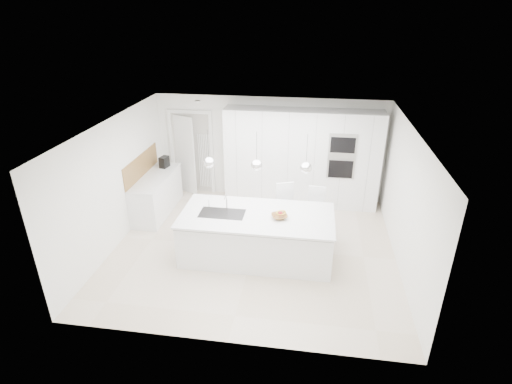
# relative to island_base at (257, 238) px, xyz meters

# --- Properties ---
(floor) EXTENTS (5.50, 5.50, 0.00)m
(floor) POSITION_rel_island_base_xyz_m (-0.10, 0.30, -0.43)
(floor) COLOR beige
(floor) RESTS_ON ground
(wall_back) EXTENTS (5.50, 0.00, 5.50)m
(wall_back) POSITION_rel_island_base_xyz_m (-0.10, 2.80, 0.82)
(wall_back) COLOR white
(wall_back) RESTS_ON ground
(wall_left) EXTENTS (0.00, 5.00, 5.00)m
(wall_left) POSITION_rel_island_base_xyz_m (-2.85, 0.30, 0.82)
(wall_left) COLOR white
(wall_left) RESTS_ON ground
(ceiling) EXTENTS (5.50, 5.50, 0.00)m
(ceiling) POSITION_rel_island_base_xyz_m (-0.10, 0.30, 2.07)
(ceiling) COLOR white
(ceiling) RESTS_ON wall_back
(tall_cabinets) EXTENTS (3.60, 0.60, 2.30)m
(tall_cabinets) POSITION_rel_island_base_xyz_m (0.70, 2.50, 0.72)
(tall_cabinets) COLOR white
(tall_cabinets) RESTS_ON floor
(oven_stack) EXTENTS (0.62, 0.04, 1.05)m
(oven_stack) POSITION_rel_island_base_xyz_m (1.60, 2.19, 0.92)
(oven_stack) COLOR #A5A5A8
(oven_stack) RESTS_ON tall_cabinets
(doorway_frame) EXTENTS (1.11, 0.08, 2.13)m
(doorway_frame) POSITION_rel_island_base_xyz_m (-2.05, 2.77, 0.59)
(doorway_frame) COLOR white
(doorway_frame) RESTS_ON floor
(hallway_door) EXTENTS (0.76, 0.38, 2.00)m
(hallway_door) POSITION_rel_island_base_xyz_m (-2.30, 2.72, 0.57)
(hallway_door) COLOR white
(hallway_door) RESTS_ON floor
(radiator) EXTENTS (0.32, 0.04, 1.40)m
(radiator) POSITION_rel_island_base_xyz_m (-1.73, 2.76, 0.42)
(radiator) COLOR white
(radiator) RESTS_ON floor
(left_base_cabinets) EXTENTS (0.60, 1.80, 0.86)m
(left_base_cabinets) POSITION_rel_island_base_xyz_m (-2.55, 1.50, 0.00)
(left_base_cabinets) COLOR white
(left_base_cabinets) RESTS_ON floor
(left_worktop) EXTENTS (0.62, 1.82, 0.04)m
(left_worktop) POSITION_rel_island_base_xyz_m (-2.55, 1.50, 0.45)
(left_worktop) COLOR white
(left_worktop) RESTS_ON left_base_cabinets
(oak_backsplash) EXTENTS (0.02, 1.80, 0.50)m
(oak_backsplash) POSITION_rel_island_base_xyz_m (-2.84, 1.50, 0.72)
(oak_backsplash) COLOR olive
(oak_backsplash) RESTS_ON wall_left
(island_base) EXTENTS (2.80, 1.20, 0.86)m
(island_base) POSITION_rel_island_base_xyz_m (0.00, 0.00, 0.00)
(island_base) COLOR white
(island_base) RESTS_ON floor
(island_worktop) EXTENTS (2.84, 1.40, 0.04)m
(island_worktop) POSITION_rel_island_base_xyz_m (0.00, 0.05, 0.45)
(island_worktop) COLOR white
(island_worktop) RESTS_ON island_base
(island_sink) EXTENTS (0.84, 0.44, 0.18)m
(island_sink) POSITION_rel_island_base_xyz_m (-0.65, -0.00, 0.39)
(island_sink) COLOR #3F3F42
(island_sink) RESTS_ON island_worktop
(island_tap) EXTENTS (0.02, 0.02, 0.30)m
(island_tap) POSITION_rel_island_base_xyz_m (-0.60, 0.20, 0.62)
(island_tap) COLOR white
(island_tap) RESTS_ON island_worktop
(pendant_left) EXTENTS (0.20, 0.20, 0.20)m
(pendant_left) POSITION_rel_island_base_xyz_m (-0.85, -0.00, 1.47)
(pendant_left) COLOR white
(pendant_left) RESTS_ON ceiling
(pendant_mid) EXTENTS (0.20, 0.20, 0.20)m
(pendant_mid) POSITION_rel_island_base_xyz_m (-0.00, -0.00, 1.47)
(pendant_mid) COLOR white
(pendant_mid) RESTS_ON ceiling
(pendant_right) EXTENTS (0.20, 0.20, 0.20)m
(pendant_right) POSITION_rel_island_base_xyz_m (0.85, -0.00, 1.47)
(pendant_right) COLOR white
(pendant_right) RESTS_ON ceiling
(fruit_bowl) EXTENTS (0.37, 0.37, 0.07)m
(fruit_bowl) POSITION_rel_island_base_xyz_m (0.42, -0.02, 0.51)
(fruit_bowl) COLOR olive
(fruit_bowl) RESTS_ON island_worktop
(espresso_machine) EXTENTS (0.21, 0.27, 0.26)m
(espresso_machine) POSITION_rel_island_base_xyz_m (-2.53, 2.09, 0.60)
(espresso_machine) COLOR black
(espresso_machine) RESTS_ON left_worktop
(bar_stool_left) EXTENTS (0.54, 0.63, 1.16)m
(bar_stool_left) POSITION_rel_island_base_xyz_m (0.44, 0.82, 0.15)
(bar_stool_left) COLOR white
(bar_stool_left) RESTS_ON floor
(bar_stool_right) EXTENTS (0.40, 0.53, 1.10)m
(bar_stool_right) POSITION_rel_island_base_xyz_m (1.09, 0.88, 0.12)
(bar_stool_right) COLOR white
(bar_stool_right) RESTS_ON floor
(apple_a) EXTENTS (0.07, 0.07, 0.07)m
(apple_a) POSITION_rel_island_base_xyz_m (0.43, 0.03, 0.54)
(apple_a) COLOR red
(apple_a) RESTS_ON fruit_bowl
(apple_b) EXTENTS (0.08, 0.08, 0.08)m
(apple_b) POSITION_rel_island_base_xyz_m (0.44, 0.03, 0.54)
(apple_b) COLOR red
(apple_b) RESTS_ON fruit_bowl
(banana_bunch) EXTENTS (0.21, 0.16, 0.19)m
(banana_bunch) POSITION_rel_island_base_xyz_m (0.45, -0.00, 0.58)
(banana_bunch) COLOR yellow
(banana_bunch) RESTS_ON fruit_bowl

